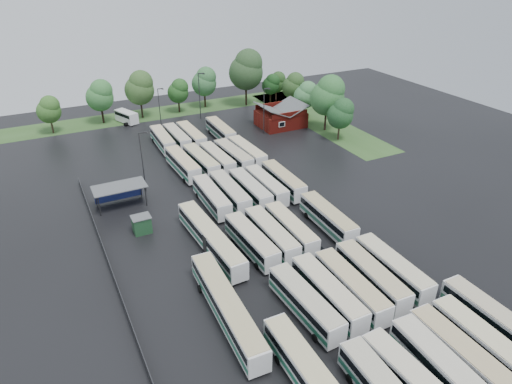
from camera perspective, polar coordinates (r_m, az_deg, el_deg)
name	(u,v)px	position (r m, az deg, el deg)	size (l,w,h in m)	color
ground	(282,248)	(63.50, 3.31, -6.94)	(160.00, 160.00, 0.00)	black
brick_building	(281,118)	(106.79, 3.11, 9.19)	(10.07, 8.60, 5.39)	maroon
wash_shed	(119,188)	(75.18, -16.74, 0.42)	(8.20, 4.20, 3.58)	#2D2D30
utility_hut	(142,224)	(67.97, -14.09, -3.94)	(2.70, 2.20, 2.62)	#173E21
grass_strip_north	(161,113)	(118.86, -11.75, 9.69)	(80.00, 10.00, 0.01)	#2F5222
grass_strip_east	(316,119)	(112.50, 7.56, 8.98)	(10.00, 50.00, 0.01)	#2F5222
west_fence	(106,256)	(63.84, -18.22, -7.66)	(0.10, 50.00, 1.20)	#2D2D30
bus_r0c1	(413,383)	(46.90, 19.01, -21.62)	(2.98, 11.63, 3.21)	silver
bus_r0c2	(443,370)	(48.70, 22.33, -19.90)	(3.09, 12.18, 3.36)	silver
bus_r0c3	(462,356)	(50.64, 24.31, -18.18)	(2.64, 11.98, 3.33)	silver
bus_r0c4	(485,345)	(52.62, 26.70, -16.74)	(2.74, 12.10, 3.36)	silver
bus_r1c0	(305,303)	(52.25, 6.17, -13.62)	(2.93, 11.79, 3.26)	silver
bus_r1c1	(328,293)	(53.77, 8.96, -12.34)	(2.63, 12.07, 3.36)	silver
bus_r1c2	(351,286)	(55.11, 11.76, -11.49)	(2.83, 12.02, 3.33)	silver
bus_r1c3	(371,276)	(57.17, 14.22, -10.17)	(3.10, 12.03, 3.32)	silver
bus_r1c4	(392,268)	(59.12, 16.67, -9.10)	(2.70, 11.96, 3.32)	silver
bus_r2c0	(251,241)	(61.62, -0.58, -6.11)	(2.87, 11.68, 3.23)	silver
bus_r2c1	(271,234)	(62.83, 1.92, -5.33)	(2.56, 11.89, 3.31)	silver
bus_r2c2	(291,229)	(64.27, 4.35, -4.61)	(2.65, 11.59, 3.22)	silver
bus_r2c4	(328,218)	(67.30, 8.96, -3.21)	(2.92, 12.01, 3.32)	silver
bus_r3c0	(212,197)	(72.46, -5.58, -0.61)	(2.70, 11.58, 3.21)	silver
bus_r3c1	(230,192)	(73.48, -3.31, -0.03)	(2.70, 11.93, 3.31)	silver
bus_r3c2	(250,189)	(74.35, -0.76, 0.34)	(2.49, 11.68, 3.25)	silver
bus_r3c3	(266,185)	(75.66, 1.26, 0.83)	(2.45, 11.42, 3.18)	silver
bus_r3c4	(283,180)	(77.30, 3.41, 1.45)	(2.73, 11.81, 3.28)	silver
bus_r4c0	(183,164)	(84.10, -9.14, 3.46)	(2.96, 12.11, 3.35)	silver
bus_r4c1	(201,161)	(84.90, -6.90, 3.84)	(3.09, 11.96, 3.30)	silver
bus_r4c2	(217,159)	(85.64, -4.87, 4.15)	(2.77, 11.67, 3.23)	silver
bus_r4c3	(233,156)	(86.66, -2.84, 4.54)	(3.08, 11.98, 3.31)	silver
bus_r4c4	(247,153)	(88.01, -1.15, 4.96)	(2.90, 11.98, 3.31)	silver
bus_r5c0	(163,140)	(96.30, -11.60, 6.43)	(2.74, 11.52, 3.19)	silver
bus_r5c1	(177,137)	(96.97, -9.84, 6.74)	(2.58, 11.43, 3.17)	silver
bus_r5c2	(191,136)	(97.25, -8.08, 6.98)	(2.67, 11.85, 3.29)	silver
bus_r5c4	(221,131)	(99.46, -4.46, 7.66)	(2.76, 11.82, 3.27)	silver
artic_bus_west_b	(211,238)	(62.33, -5.70, -5.79)	(3.22, 17.61, 3.25)	silver
artic_bus_west_c	(227,307)	(51.56, -3.67, -14.14)	(3.24, 17.71, 3.27)	silver
minibus	(126,116)	(113.11, -15.89, 9.08)	(4.50, 6.77, 2.78)	white
tree_north_0	(49,109)	(110.72, -24.45, 9.40)	(5.17, 5.17, 8.57)	#37271A
tree_north_1	(100,95)	(113.13, -18.89, 11.38)	(6.26, 6.26, 10.37)	black
tree_north_2	(140,88)	(114.13, -14.30, 12.54)	(6.95, 6.95, 11.51)	black
tree_north_3	(179,91)	(116.90, -9.65, 12.38)	(5.14, 5.14, 8.51)	black
tree_north_4	(205,81)	(119.79, -6.42, 13.58)	(6.29, 6.29, 10.42)	black
tree_north_5	(247,69)	(120.10, -1.16, 15.08)	(8.76, 8.76, 14.52)	black
tree_north_6	(277,82)	(125.26, 2.64, 13.58)	(4.74, 4.74, 7.86)	#3C261A
tree_east_0	(341,113)	(98.85, 10.61, 9.65)	(5.54, 5.54, 9.17)	#392B20
tree_east_1	(328,95)	(103.43, 9.03, 11.88)	(7.60, 7.60, 12.58)	#312219
tree_east_2	(306,95)	(111.30, 6.27, 12.01)	(5.49, 5.49, 9.09)	black
tree_east_3	(294,85)	(118.87, 4.72, 13.17)	(5.58, 5.58, 9.24)	#352213
tree_east_4	(271,84)	(123.55, 1.92, 13.33)	(4.64, 4.62, 7.66)	black
lamp_post_ne	(264,108)	(100.66, 1.07, 10.47)	(1.57, 0.31, 10.19)	#2D2D30
lamp_post_nw	(143,158)	(77.32, -13.98, 4.17)	(1.62, 0.32, 10.54)	#2D2D30
lamp_post_back_w	(160,106)	(105.86, -11.93, 10.49)	(1.44, 0.28, 9.35)	#2D2D30
lamp_post_back_e	(200,93)	(111.08, -7.03, 12.22)	(1.69, 0.33, 10.98)	#2D2D30
puddle_0	(371,352)	(50.81, 14.24, -18.82)	(4.59, 4.59, 0.01)	black
puddle_1	(431,317)	(56.42, 21.05, -14.43)	(2.63, 2.63, 0.01)	black
puddle_2	(229,253)	(62.37, -3.41, -7.68)	(6.77, 6.77, 0.01)	black
puddle_3	(307,252)	(62.85, 6.39, -7.51)	(5.17, 5.17, 0.01)	black
puddle_4	(485,308)	(60.12, 26.68, -12.79)	(3.22, 3.22, 0.01)	black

